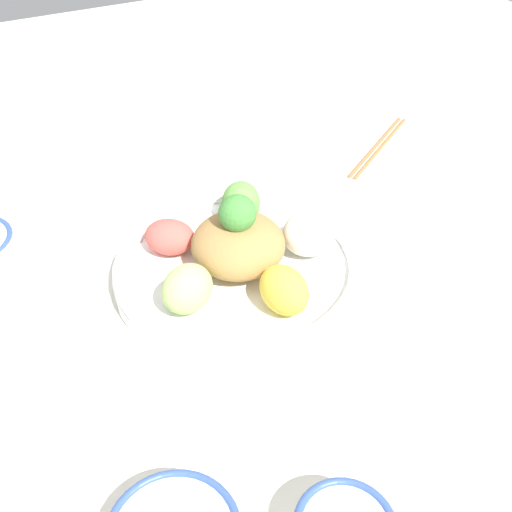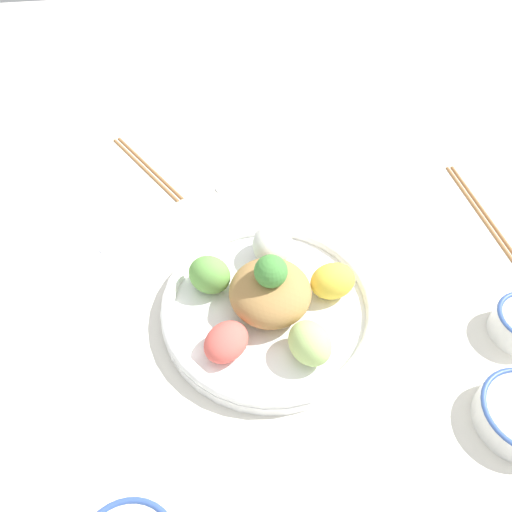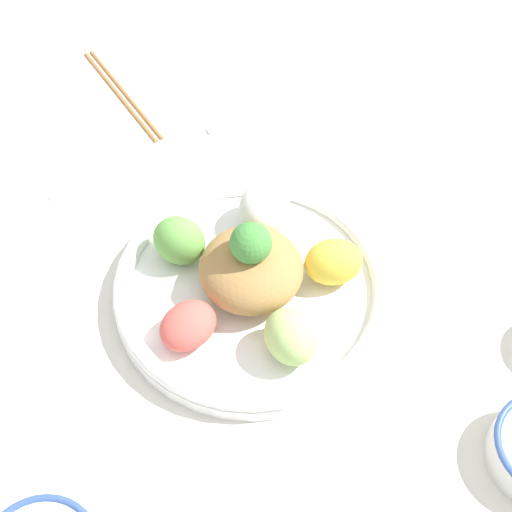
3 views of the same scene
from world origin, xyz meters
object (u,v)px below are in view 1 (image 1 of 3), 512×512
Objects in this scene: salad_platter at (240,259)px; serving_spoon_main at (256,156)px; serving_spoon_extra at (438,218)px; chopsticks_pair_near at (379,145)px.

serving_spoon_main is (-0.16, -0.26, -0.03)m from salad_platter.
salad_platter reaches higher than serving_spoon_extra.
chopsticks_pair_near is (-0.37, -0.19, -0.03)m from salad_platter.
serving_spoon_main is at bearing -121.54° from salad_platter.
salad_platter is 2.35× the size of serving_spoon_extra.
chopsticks_pair_near is 0.22m from serving_spoon_extra.
serving_spoon_extra is at bearing -135.49° from chopsticks_pair_near.
salad_platter reaches higher than serving_spoon_main.
serving_spoon_extra is (0.05, 0.22, -0.00)m from chopsticks_pair_near.
serving_spoon_main is 0.84× the size of serving_spoon_extra.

